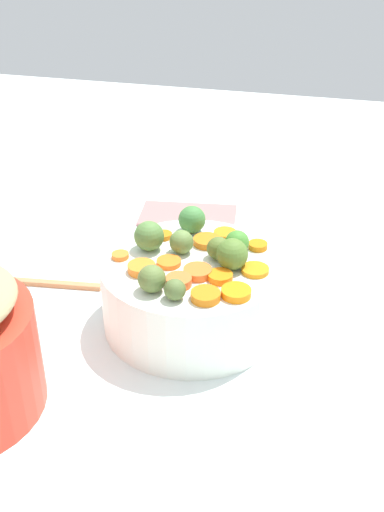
{
  "coord_description": "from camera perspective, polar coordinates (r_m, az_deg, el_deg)",
  "views": [
    {
      "loc": [
        -0.18,
        0.71,
        0.57
      ],
      "look_at": [
        0.01,
        0.01,
        0.13
      ],
      "focal_mm": 43.1,
      "sensor_mm": 36.0,
      "label": 1
    }
  ],
  "objects": [
    {
      "name": "carrot_slice_12",
      "position": [
        0.78,
        4.12,
        -3.4
      ],
      "size": [
        0.05,
        0.05,
        0.01
      ],
      "primitive_type": "cylinder",
      "rotation": [
        0.0,
        0.0,
        1.8
      ],
      "color": "orange",
      "rests_on": "serving_bowl_carrots"
    },
    {
      "name": "brussels_sprout_6",
      "position": [
        0.77,
        -1.6,
        -3.13
      ],
      "size": [
        0.03,
        0.03,
        0.03
      ],
      "primitive_type": "sphere",
      "color": "#546B35",
      "rests_on": "serving_bowl_carrots"
    },
    {
      "name": "tabletop",
      "position": [
        0.92,
        0.63,
        -6.35
      ],
      "size": [
        2.4,
        2.4,
        0.02
      ],
      "primitive_type": "cube",
      "color": "white",
      "rests_on": "ground"
    },
    {
      "name": "brussels_sprout_5",
      "position": [
        0.88,
        -4.01,
        1.87
      ],
      "size": [
        0.04,
        0.04,
        0.04
      ],
      "primitive_type": "sphere",
      "color": "#527C3B",
      "rests_on": "serving_bowl_carrots"
    },
    {
      "name": "carrot_slice_11",
      "position": [
        0.92,
        3.09,
        2.05
      ],
      "size": [
        0.05,
        0.05,
        0.01
      ],
      "primitive_type": "cylinder",
      "rotation": [
        0.0,
        0.0,
        2.15
      ],
      "color": "orange",
      "rests_on": "serving_bowl_carrots"
    },
    {
      "name": "brussels_sprout_7",
      "position": [
        0.87,
        -0.98,
        1.31
      ],
      "size": [
        0.03,
        0.03,
        0.03
      ],
      "primitive_type": "sphere",
      "color": "olive",
      "rests_on": "serving_bowl_carrots"
    },
    {
      "name": "brussels_sprout_0",
      "position": [
        0.87,
        4.21,
        1.29
      ],
      "size": [
        0.03,
        0.03,
        0.03
      ],
      "primitive_type": "sphere",
      "color": "#458831",
      "rests_on": "serving_bowl_carrots"
    },
    {
      "name": "carrot_slice_5",
      "position": [
        0.78,
        1.27,
        -3.71
      ],
      "size": [
        0.05,
        0.05,
        0.01
      ],
      "primitive_type": "cylinder",
      "rotation": [
        0.0,
        0.0,
        3.63
      ],
      "color": "orange",
      "rests_on": "serving_bowl_carrots"
    },
    {
      "name": "brussels_sprout_3",
      "position": [
        0.85,
        2.46,
        0.72
      ],
      "size": [
        0.03,
        0.03,
        0.03
      ],
      "primitive_type": "sphere",
      "color": "#546C2B",
      "rests_on": "serving_bowl_carrots"
    },
    {
      "name": "brussels_sprout_4",
      "position": [
        0.79,
        -3.75,
        -2.11
      ],
      "size": [
        0.04,
        0.04,
        0.04
      ],
      "primitive_type": "sphere",
      "color": "#5C7437",
      "rests_on": "serving_bowl_carrots"
    },
    {
      "name": "carrot_slice_1",
      "position": [
        0.9,
        1.29,
        1.4
      ],
      "size": [
        0.06,
        0.06,
        0.01
      ],
      "primitive_type": "cylinder",
      "rotation": [
        0.0,
        0.0,
        0.69
      ],
      "color": "orange",
      "rests_on": "serving_bowl_carrots"
    },
    {
      "name": "carrot_slice_7",
      "position": [
        0.89,
        6.14,
        0.96
      ],
      "size": [
        0.04,
        0.04,
        0.01
      ],
      "primitive_type": "cylinder",
      "rotation": [
        0.0,
        0.0,
        3.52
      ],
      "color": "orange",
      "rests_on": "serving_bowl_carrots"
    },
    {
      "name": "carrot_slice_8",
      "position": [
        0.81,
        2.64,
        -1.93
      ],
      "size": [
        0.04,
        0.04,
        0.01
      ],
      "primitive_type": "cylinder",
      "rotation": [
        0.0,
        0.0,
        1.38
      ],
      "color": "orange",
      "rests_on": "serving_bowl_carrots"
    },
    {
      "name": "dish_towel",
      "position": [
        1.2,
        -0.37,
        3.8
      ],
      "size": [
        0.2,
        0.13,
        0.01
      ],
      "primitive_type": "cube",
      "rotation": [
        0.0,
        0.0,
        0.14
      ],
      "color": "#A9716E",
      "rests_on": "tabletop"
    },
    {
      "name": "serving_bowl_carrots",
      "position": [
        0.88,
        -0.0,
        -3.43
      ],
      "size": [
        0.26,
        0.26,
        0.1
      ],
      "primitive_type": "cylinder",
      "color": "white",
      "rests_on": "tabletop"
    },
    {
      "name": "brussels_sprout_1",
      "position": [
        0.83,
        3.75,
        0.17
      ],
      "size": [
        0.04,
        0.04,
        0.04
      ],
      "primitive_type": "sphere",
      "color": "#52762E",
      "rests_on": "serving_bowl_carrots"
    },
    {
      "name": "carrot_slice_0",
      "position": [
        0.82,
        0.52,
        -1.49
      ],
      "size": [
        0.04,
        0.04,
        0.01
      ],
      "primitive_type": "cylinder",
      "rotation": [
        0.0,
        0.0,
        3.29
      ],
      "color": "orange",
      "rests_on": "serving_bowl_carrots"
    },
    {
      "name": "carrot_slice_3",
      "position": [
        0.87,
        -6.68,
        0.04
      ],
      "size": [
        0.03,
        0.03,
        0.01
      ],
      "primitive_type": "cylinder",
      "rotation": [
        0.0,
        0.0,
        5.98
      ],
      "color": "orange",
      "rests_on": "serving_bowl_carrots"
    },
    {
      "name": "carrot_slice_10",
      "position": [
        0.85,
        -2.16,
        -0.58
      ],
      "size": [
        0.05,
        0.05,
        0.01
      ],
      "primitive_type": "cylinder",
      "rotation": [
        0.0,
        0.0,
        5.45
      ],
      "color": "orange",
      "rests_on": "serving_bowl_carrots"
    },
    {
      "name": "carrot_slice_6",
      "position": [
        0.83,
        -4.7,
        -1.12
      ],
      "size": [
        0.04,
        0.04,
        0.01
      ],
      "primitive_type": "cylinder",
      "rotation": [
        0.0,
        0.0,
        1.48
      ],
      "color": "orange",
      "rests_on": "serving_bowl_carrots"
    },
    {
      "name": "carrot_slice_2",
      "position": [
        0.83,
        5.88,
        -1.29
      ],
      "size": [
        0.05,
        0.05,
        0.01
      ],
      "primitive_type": "cylinder",
      "rotation": [
        0.0,
        0.0,
        3.38
      ],
      "color": "orange",
      "rests_on": "serving_bowl_carrots"
    },
    {
      "name": "carrot_slice_4",
      "position": [
        0.8,
        -1.25,
        -2.36
      ],
      "size": [
        0.05,
        0.05,
        0.01
      ],
      "primitive_type": "cylinder",
      "rotation": [
        0.0,
        0.0,
        4.01
      ],
      "color": "orange",
      "rests_on": "serving_bowl_carrots"
    },
    {
      "name": "carrot_slice_9",
      "position": [
        0.91,
        -2.65,
        1.92
      ],
      "size": [
        0.04,
        0.04,
        0.01
      ],
      "primitive_type": "cylinder",
      "rotation": [
        0.0,
        0.0,
        0.88
      ],
      "color": "orange",
      "rests_on": "serving_bowl_carrots"
    },
    {
      "name": "brussels_sprout_2",
      "position": [
        0.92,
        -0.0,
        3.42
      ],
      "size": [
        0.04,
        0.04,
        0.04
      ],
      "primitive_type": "sphere",
      "color": "#43803D",
      "rests_on": "serving_bowl_carrots"
    }
  ]
}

